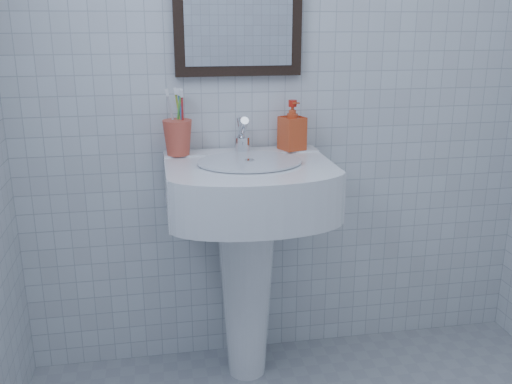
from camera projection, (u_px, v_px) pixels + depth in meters
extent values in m
cube|color=silver|center=(285.00, 72.00, 2.31)|extent=(2.20, 0.02, 2.50)
cone|color=white|center=(246.00, 289.00, 2.35)|extent=(0.24, 0.24, 0.78)
cube|color=white|center=(248.00, 186.00, 2.17)|extent=(0.62, 0.44, 0.19)
cube|color=white|center=(241.00, 155.00, 2.30)|extent=(0.62, 0.11, 0.03)
cylinder|color=silver|center=(250.00, 161.00, 2.10)|extent=(0.39, 0.39, 0.01)
cylinder|color=silver|center=(242.00, 145.00, 2.26)|extent=(0.06, 0.06, 0.06)
cylinder|color=silver|center=(243.00, 127.00, 2.23)|extent=(0.03, 0.12, 0.10)
cylinder|color=silver|center=(241.00, 131.00, 2.27)|extent=(0.04, 0.06, 0.11)
imported|color=red|center=(292.00, 125.00, 2.29)|extent=(0.11, 0.12, 0.20)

